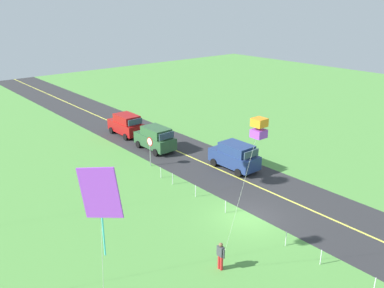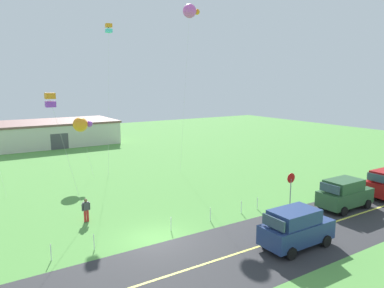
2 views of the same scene
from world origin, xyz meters
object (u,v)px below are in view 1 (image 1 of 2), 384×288
object	(u,v)px
car_parked_east_far	(126,125)
person_adult_near	(221,255)
car_suv_foreground	(235,156)
stop_sign	(150,146)
kite_red_low	(259,128)
car_parked_east_near	(155,138)
kite_yellow_high	(100,200)

from	to	relation	value
car_parked_east_far	person_adult_near	world-z (taller)	car_parked_east_far
car_suv_foreground	stop_sign	bearing A→B (deg)	44.78
car_parked_east_far	stop_sign	xyz separation A→B (m)	(-8.46, 2.78, 0.65)
kite_red_low	car_parked_east_far	bearing A→B (deg)	-17.63
car_parked_east_near	kite_yellow_high	world-z (taller)	kite_yellow_high
stop_sign	kite_red_low	size ratio (longest dim) A/B	0.30
stop_sign	kite_red_low	xyz separation A→B (m)	(-15.87, 4.95, 6.40)
person_adult_near	kite_red_low	bearing A→B (deg)	2.76
car_suv_foreground	kite_yellow_high	distance (m)	25.23
kite_yellow_high	car_parked_east_near	bearing A→B (deg)	-37.11
car_parked_east_near	person_adult_near	world-z (taller)	car_parked_east_near
car_suv_foreground	car_parked_east_far	bearing A→B (deg)	9.44
kite_red_low	person_adult_near	bearing A→B (deg)	7.01
stop_sign	person_adult_near	bearing A→B (deg)	159.67
car_parked_east_near	person_adult_near	xyz separation A→B (m)	(-16.91, 7.75, -0.29)
kite_yellow_high	car_suv_foreground	bearing A→B (deg)	-53.59
kite_yellow_high	person_adult_near	bearing A→B (deg)	-59.74
car_suv_foreground	stop_sign	distance (m)	7.17
car_parked_east_near	person_adult_near	bearing A→B (deg)	155.36
kite_red_low	car_parked_east_near	bearing A→B (deg)	-21.83
car_suv_foreground	car_parked_east_far	world-z (taller)	same
person_adult_near	kite_yellow_high	size ratio (longest dim) A/B	0.16
stop_sign	person_adult_near	world-z (taller)	stop_sign
car_suv_foreground	stop_sign	xyz separation A→B (m)	(5.07, 5.03, 0.65)
car_suv_foreground	kite_red_low	distance (m)	16.31
person_adult_near	kite_yellow_high	distance (m)	13.39
car_suv_foreground	kite_yellow_high	bearing A→B (deg)	126.41
car_suv_foreground	car_parked_east_far	size ratio (longest dim) A/B	1.00
car_parked_east_near	kite_red_low	xyz separation A→B (m)	(-18.78, 7.52, 7.05)
kite_yellow_high	stop_sign	bearing A→B (deg)	-36.41
car_parked_east_far	kite_yellow_high	size ratio (longest dim) A/B	0.44
person_adult_near	car_parked_east_near	bearing A→B (deg)	151.12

